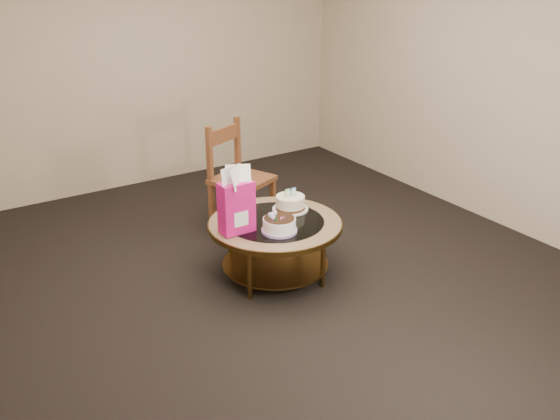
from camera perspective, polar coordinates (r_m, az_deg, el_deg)
ground at (r=4.90m, az=-0.43°, el=-5.89°), size 5.00×5.00×0.00m
room_walls at (r=4.36m, az=-0.50°, el=12.09°), size 4.52×5.02×2.61m
coffee_table at (r=4.73m, az=-0.45°, el=-1.89°), size 1.02×1.02×0.46m
decorated_cake at (r=4.50m, az=-0.09°, el=-1.42°), size 0.26×0.26×0.15m
cream_cake at (r=4.87m, az=0.95°, el=0.63°), size 0.28×0.28×0.18m
gift_bag at (r=4.44m, az=-4.02°, el=0.88°), size 0.25×0.18×0.49m
pillar_candle at (r=4.88m, az=-3.27°, el=0.28°), size 0.11×0.11×0.09m
dining_chair at (r=5.47m, az=-3.84°, el=2.98°), size 0.59×0.59×0.97m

